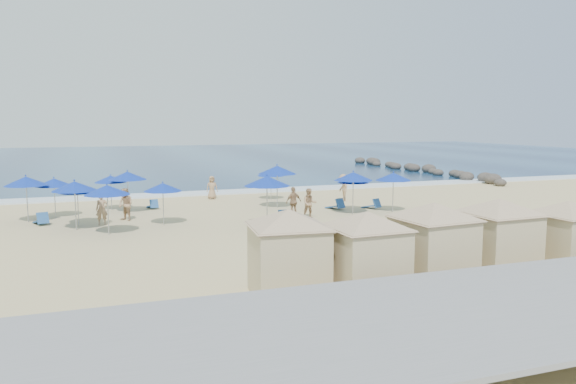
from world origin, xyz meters
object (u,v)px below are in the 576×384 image
at_px(cabana_2, 434,233).
at_px(umbrella_8, 353,179).
at_px(rock_jetty, 419,169).
at_px(umbrella_11, 393,177).
at_px(umbrella_1, 77,189).
at_px(umbrella_9, 271,173).
at_px(beachgoer_5, 309,203).
at_px(cabana_4, 567,226).
at_px(beachgoer_0, 102,209).
at_px(cabana_1, 366,242).
at_px(umbrella_10, 353,176).
at_px(cabana_0, 288,242).
at_px(umbrella_2, 111,179).
at_px(umbrella_0, 26,181).
at_px(umbrella_13, 54,182).
at_px(umbrella_6, 267,181).
at_px(beachgoer_4, 212,188).
at_px(umbrella_5, 163,187).
at_px(cabana_3, 499,227).
at_px(beachgoer_2, 294,202).
at_px(umbrella_4, 127,176).
at_px(beachgoer_1, 126,204).
at_px(trash_bin, 329,246).
at_px(umbrella_7, 277,170).
at_px(umbrella_3, 74,186).
at_px(beachgoer_3, 343,188).
at_px(umbrella_12, 107,190).

distance_m(cabana_2, umbrella_8, 14.75).
height_order(rock_jetty, umbrella_11, umbrella_11).
height_order(umbrella_1, umbrella_9, umbrella_1).
bearing_deg(beachgoer_5, cabana_2, -79.91).
height_order(cabana_4, beachgoer_0, cabana_4).
xyz_separation_m(cabana_1, umbrella_10, (6.28, 13.53, 0.55)).
bearing_deg(cabana_0, umbrella_11, 49.03).
distance_m(cabana_0, beachgoer_5, 13.80).
bearing_deg(umbrella_2, umbrella_0, -147.60).
relative_size(cabana_4, umbrella_13, 1.93).
distance_m(rock_jetty, umbrella_6, 33.50).
distance_m(cabana_1, beachgoer_4, 22.47).
bearing_deg(umbrella_5, umbrella_10, -1.84).
bearing_deg(cabana_3, beachgoer_0, 131.37).
bearing_deg(beachgoer_2, umbrella_6, 32.36).
xyz_separation_m(cabana_0, cabana_4, (10.44, -0.49, -0.12)).
height_order(umbrella_4, beachgoer_4, umbrella_4).
bearing_deg(umbrella_13, beachgoer_5, -20.90).
bearing_deg(beachgoer_5, cabana_4, -56.45).
height_order(umbrella_13, beachgoer_1, umbrella_13).
height_order(cabana_0, umbrella_4, cabana_0).
distance_m(trash_bin, cabana_0, 5.32).
distance_m(cabana_2, umbrella_9, 20.54).
bearing_deg(umbrella_1, umbrella_13, 113.23).
height_order(umbrella_7, umbrella_11, umbrella_7).
distance_m(umbrella_3, umbrella_11, 17.45).
xyz_separation_m(cabana_1, umbrella_6, (0.51, 11.61, 0.69)).
xyz_separation_m(cabana_4, umbrella_10, (-1.85, 13.39, 0.61)).
distance_m(umbrella_7, beachgoer_3, 5.52).
xyz_separation_m(cabana_2, umbrella_11, (6.26, 13.23, 0.38)).
relative_size(umbrella_6, beachgoer_3, 1.49).
height_order(trash_bin, cabana_3, cabana_3).
bearing_deg(umbrella_11, umbrella_13, 165.99).
bearing_deg(umbrella_4, beachgoer_0, -113.98).
relative_size(umbrella_3, beachgoer_5, 1.51).
height_order(umbrella_0, beachgoer_4, umbrella_0).
relative_size(umbrella_3, umbrella_12, 1.02).
bearing_deg(umbrella_3, trash_bin, -44.45).
relative_size(umbrella_3, umbrella_13, 1.11).
relative_size(umbrella_1, umbrella_8, 0.99).
xyz_separation_m(umbrella_5, umbrella_9, (8.08, 6.95, -0.14)).
bearing_deg(umbrella_9, cabana_0, -106.69).
distance_m(cabana_2, umbrella_4, 19.99).
bearing_deg(cabana_1, cabana_0, 164.50).
height_order(umbrella_5, beachgoer_3, umbrella_5).
xyz_separation_m(cabana_3, umbrella_6, (-4.89, 11.11, 0.64)).
relative_size(cabana_3, umbrella_7, 1.73).
bearing_deg(umbrella_5, beachgoer_2, 1.14).
bearing_deg(umbrella_11, cabana_3, -104.94).
distance_m(umbrella_9, beachgoer_0, 12.56).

